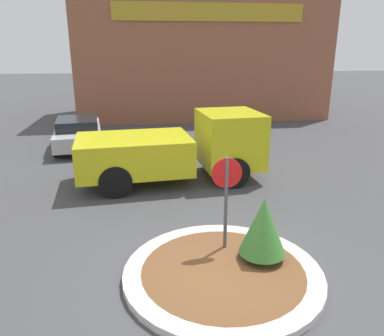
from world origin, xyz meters
name	(u,v)px	position (x,y,z in m)	size (l,w,h in m)	color
ground_plane	(223,276)	(0.00, 0.00, 0.00)	(120.00, 120.00, 0.00)	#474749
traffic_island	(223,273)	(0.00, 0.00, 0.07)	(3.65, 3.65, 0.14)	beige
stop_sign	(226,190)	(0.21, 0.81, 1.39)	(0.60, 0.07, 2.05)	#4C4C51
island_shrub	(263,226)	(0.82, 0.28, 0.84)	(0.89, 0.89, 1.25)	brown
utility_truck	(178,148)	(-0.29, 5.37, 1.06)	(5.80, 2.74, 2.11)	gold
storefront_building	(200,60)	(2.33, 17.62, 3.30)	(14.27, 6.07, 6.59)	#93563D
parked_sedan_silver	(78,132)	(-4.03, 10.08, 0.65)	(2.35, 4.50, 1.25)	#B7B7BC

